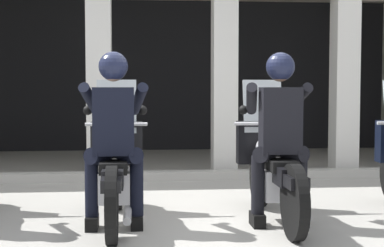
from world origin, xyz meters
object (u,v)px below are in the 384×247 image
object	(u,v)px
motorcycle_center_left	(115,169)
police_officer_center_right	(279,124)
motorcycle_center_right	(272,167)
police_officer_center_left	(114,125)

from	to	relation	value
motorcycle_center_left	police_officer_center_right	size ratio (longest dim) A/B	1.29
motorcycle_center_left	motorcycle_center_right	distance (m)	1.50
motorcycle_center_left	motorcycle_center_right	bearing A→B (deg)	11.80
motorcycle_center_left	police_officer_center_left	world-z (taller)	police_officer_center_left
motorcycle_center_left	motorcycle_center_right	world-z (taller)	same
motorcycle_center_left	police_officer_center_right	distance (m)	1.59
motorcycle_center_left	motorcycle_center_right	size ratio (longest dim) A/B	1.00
motorcycle_center_right	police_officer_center_right	distance (m)	0.52
motorcycle_center_left	police_officer_center_left	size ratio (longest dim) A/B	1.29
motorcycle_center_left	police_officer_center_right	bearing A→B (deg)	1.11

